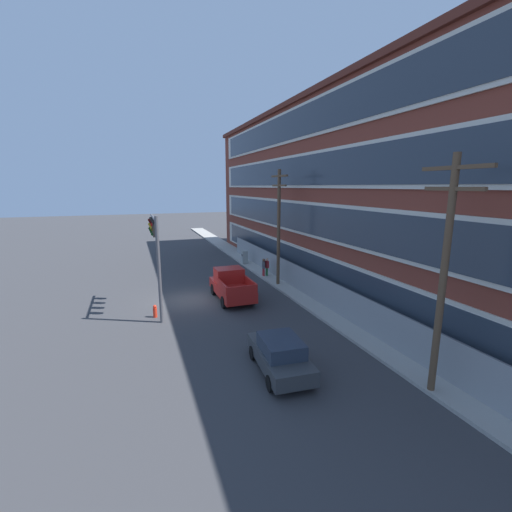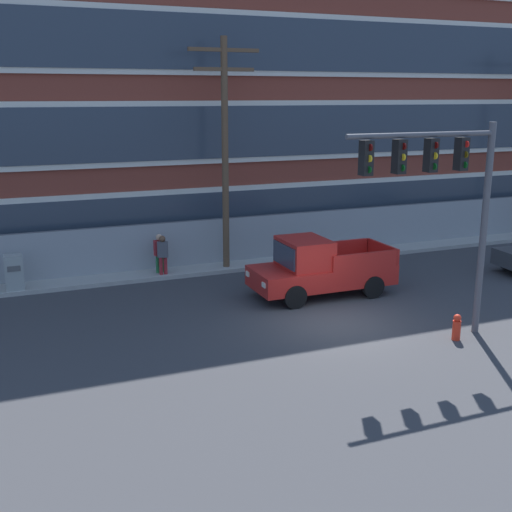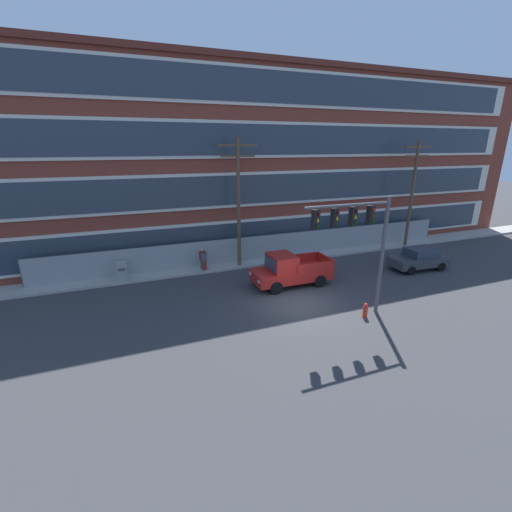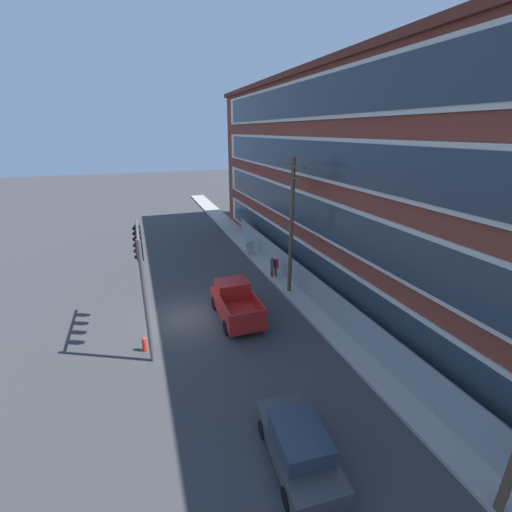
{
  "view_description": "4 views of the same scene",
  "coord_description": "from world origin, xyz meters",
  "px_view_note": "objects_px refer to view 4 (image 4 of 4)",
  "views": [
    {
      "loc": [
        23.05,
        -3.3,
        7.79
      ],
      "look_at": [
        1.45,
        4.54,
        3.09
      ],
      "focal_mm": 24.0,
      "sensor_mm": 36.0,
      "label": 1
    },
    {
      "loc": [
        -9.38,
        -16.38,
        6.94
      ],
      "look_at": [
        -1.68,
        2.62,
        1.75
      ],
      "focal_mm": 45.0,
      "sensor_mm": 36.0,
      "label": 2
    },
    {
      "loc": [
        -8.51,
        -15.24,
        8.55
      ],
      "look_at": [
        -1.48,
        2.88,
        2.23
      ],
      "focal_mm": 24.0,
      "sensor_mm": 36.0,
      "label": 3
    },
    {
      "loc": [
        18.32,
        -1.9,
        10.55
      ],
      "look_at": [
        -2.35,
        5.34,
        2.5
      ],
      "focal_mm": 24.0,
      "sensor_mm": 36.0,
      "label": 4
    }
  ],
  "objects_px": {
    "pickup_truck_red": "(235,302)",
    "sedan_dark_grey": "(298,445)",
    "utility_pole_near_corner": "(292,222)",
    "pedestrian_near_cabinet": "(272,266)",
    "fire_hydrant": "(145,344)",
    "electrical_cabinet": "(250,248)",
    "pedestrian_by_fence": "(276,266)",
    "traffic_signal_mast": "(141,262)"
  },
  "relations": [
    {
      "from": "traffic_signal_mast",
      "to": "fire_hydrant",
      "type": "relative_size",
      "value": 7.94
    },
    {
      "from": "fire_hydrant",
      "to": "pedestrian_near_cabinet",
      "type": "bearing_deg",
      "value": 123.6
    },
    {
      "from": "sedan_dark_grey",
      "to": "utility_pole_near_corner",
      "type": "distance_m",
      "value": 13.63
    },
    {
      "from": "pickup_truck_red",
      "to": "electrical_cabinet",
      "type": "relative_size",
      "value": 3.58
    },
    {
      "from": "sedan_dark_grey",
      "to": "pedestrian_by_fence",
      "type": "xyz_separation_m",
      "value": [
        -14.61,
        5.22,
        0.18
      ]
    },
    {
      "from": "fire_hydrant",
      "to": "pedestrian_by_fence",
      "type": "bearing_deg",
      "value": 122.93
    },
    {
      "from": "pickup_truck_red",
      "to": "pedestrian_near_cabinet",
      "type": "distance_m",
      "value": 6.19
    },
    {
      "from": "pedestrian_by_fence",
      "to": "fire_hydrant",
      "type": "relative_size",
      "value": 2.17
    },
    {
      "from": "pickup_truck_red",
      "to": "electrical_cabinet",
      "type": "height_order",
      "value": "pickup_truck_red"
    },
    {
      "from": "pickup_truck_red",
      "to": "utility_pole_near_corner",
      "type": "bearing_deg",
      "value": 113.29
    },
    {
      "from": "pickup_truck_red",
      "to": "fire_hydrant",
      "type": "bearing_deg",
      "value": -71.68
    },
    {
      "from": "electrical_cabinet",
      "to": "pedestrian_by_fence",
      "type": "relative_size",
      "value": 0.84
    },
    {
      "from": "utility_pole_near_corner",
      "to": "electrical_cabinet",
      "type": "distance_m",
      "value": 9.14
    },
    {
      "from": "sedan_dark_grey",
      "to": "utility_pole_near_corner",
      "type": "xyz_separation_m",
      "value": [
        -11.9,
        5.1,
        4.25
      ]
    },
    {
      "from": "traffic_signal_mast",
      "to": "pedestrian_by_fence",
      "type": "relative_size",
      "value": 3.66
    },
    {
      "from": "pickup_truck_red",
      "to": "sedan_dark_grey",
      "type": "xyz_separation_m",
      "value": [
        10.01,
        -0.7,
        -0.18
      ]
    },
    {
      "from": "electrical_cabinet",
      "to": "fire_hydrant",
      "type": "bearing_deg",
      "value": -39.17
    },
    {
      "from": "fire_hydrant",
      "to": "electrical_cabinet",
      "type": "bearing_deg",
      "value": 140.83
    },
    {
      "from": "pedestrian_near_cabinet",
      "to": "pedestrian_by_fence",
      "type": "bearing_deg",
      "value": 99.04
    },
    {
      "from": "sedan_dark_grey",
      "to": "electrical_cabinet",
      "type": "bearing_deg",
      "value": 166.09
    },
    {
      "from": "pickup_truck_red",
      "to": "pedestrian_by_fence",
      "type": "relative_size",
      "value": 3.01
    },
    {
      "from": "utility_pole_near_corner",
      "to": "pedestrian_by_fence",
      "type": "relative_size",
      "value": 5.35
    },
    {
      "from": "traffic_signal_mast",
      "to": "utility_pole_near_corner",
      "type": "relative_size",
      "value": 0.68
    },
    {
      "from": "pedestrian_by_fence",
      "to": "fire_hydrant",
      "type": "distance_m",
      "value": 11.7
    },
    {
      "from": "utility_pole_near_corner",
      "to": "fire_hydrant",
      "type": "xyz_separation_m",
      "value": [
        3.64,
        -9.68,
        -4.66
      ]
    },
    {
      "from": "pickup_truck_red",
      "to": "fire_hydrant",
      "type": "xyz_separation_m",
      "value": [
        1.75,
        -5.29,
        -0.59
      ]
    },
    {
      "from": "utility_pole_near_corner",
      "to": "traffic_signal_mast",
      "type": "bearing_deg",
      "value": -72.12
    },
    {
      "from": "pickup_truck_red",
      "to": "pedestrian_near_cabinet",
      "type": "xyz_separation_m",
      "value": [
        -4.55,
        4.19,
        -0.0
      ]
    },
    {
      "from": "traffic_signal_mast",
      "to": "fire_hydrant",
      "type": "distance_m",
      "value": 4.27
    },
    {
      "from": "traffic_signal_mast",
      "to": "electrical_cabinet",
      "type": "xyz_separation_m",
      "value": [
        -11.07,
        9.21,
        -3.88
      ]
    },
    {
      "from": "pickup_truck_red",
      "to": "fire_hydrant",
      "type": "relative_size",
      "value": 6.52
    },
    {
      "from": "electrical_cabinet",
      "to": "pedestrian_near_cabinet",
      "type": "distance_m",
      "value": 5.4
    },
    {
      "from": "utility_pole_near_corner",
      "to": "pedestrian_near_cabinet",
      "type": "relative_size",
      "value": 5.35
    },
    {
      "from": "traffic_signal_mast",
      "to": "sedan_dark_grey",
      "type": "height_order",
      "value": "traffic_signal_mast"
    },
    {
      "from": "pickup_truck_red",
      "to": "pedestrian_near_cabinet",
      "type": "bearing_deg",
      "value": 137.33
    },
    {
      "from": "traffic_signal_mast",
      "to": "pickup_truck_red",
      "type": "xyz_separation_m",
      "value": [
        -1.13,
        4.98,
        -3.62
      ]
    },
    {
      "from": "pedestrian_near_cabinet",
      "to": "electrical_cabinet",
      "type": "bearing_deg",
      "value": 179.57
    },
    {
      "from": "traffic_signal_mast",
      "to": "sedan_dark_grey",
      "type": "distance_m",
      "value": 10.56
    },
    {
      "from": "sedan_dark_grey",
      "to": "electrical_cabinet",
      "type": "distance_m",
      "value": 20.55
    },
    {
      "from": "pedestrian_near_cabinet",
      "to": "fire_hydrant",
      "type": "relative_size",
      "value": 2.17
    },
    {
      "from": "sedan_dark_grey",
      "to": "utility_pole_near_corner",
      "type": "relative_size",
      "value": 0.47
    },
    {
      "from": "sedan_dark_grey",
      "to": "utility_pole_near_corner",
      "type": "bearing_deg",
      "value": 156.8
    }
  ]
}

